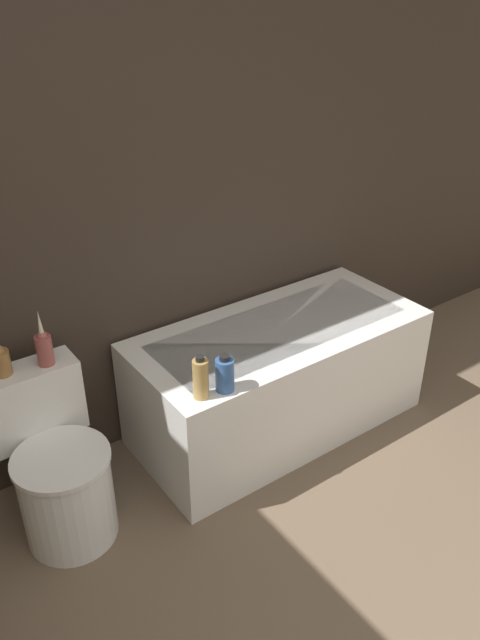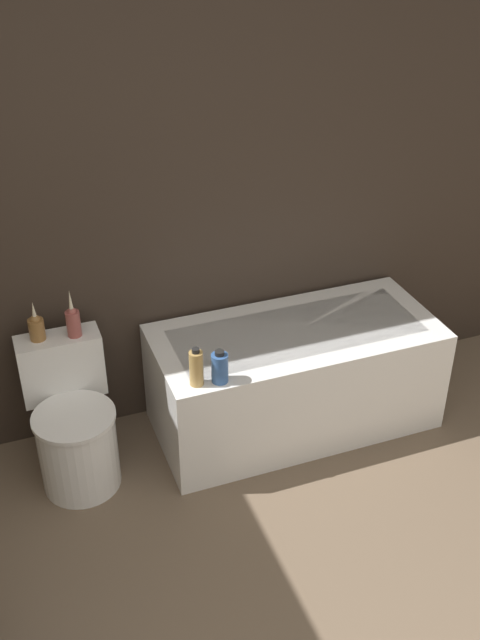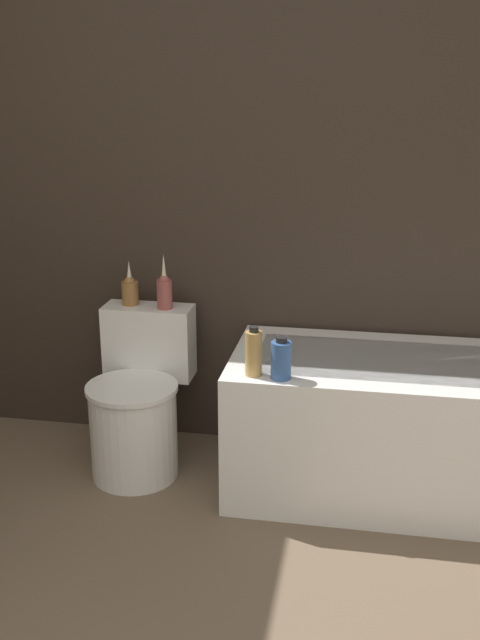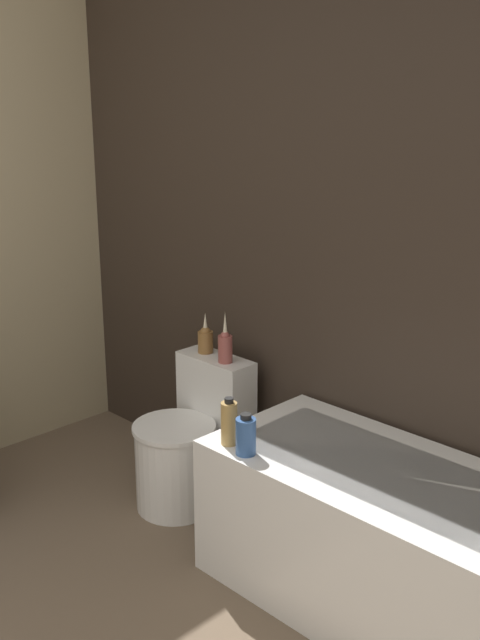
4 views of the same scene
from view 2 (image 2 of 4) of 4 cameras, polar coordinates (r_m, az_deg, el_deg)
The scene contains 7 objects.
wall_back_tiled at distance 3.49m, azimuth -10.64°, elevation 9.87°, with size 6.40×0.06×2.60m.
bathtub at distance 3.89m, azimuth 4.17°, elevation -4.31°, with size 1.44×0.66×0.57m.
toilet at distance 3.64m, azimuth -12.55°, elevation -7.93°, with size 0.39×0.54×0.68m.
vase_gold at distance 3.55m, azimuth -15.26°, elevation -0.48°, with size 0.07×0.07×0.20m.
vase_silver at distance 3.53m, azimuth -12.61°, elevation -0.03°, with size 0.07×0.07×0.24m.
shampoo_bottle_tall at distance 3.31m, azimuth -3.35°, elevation -3.66°, with size 0.06×0.06×0.19m.
shampoo_bottle_short at distance 3.33m, azimuth -1.56°, elevation -3.63°, with size 0.08×0.08×0.16m.
Camera 2 is at (-0.52, -0.88, 2.58)m, focal length 42.00 mm.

